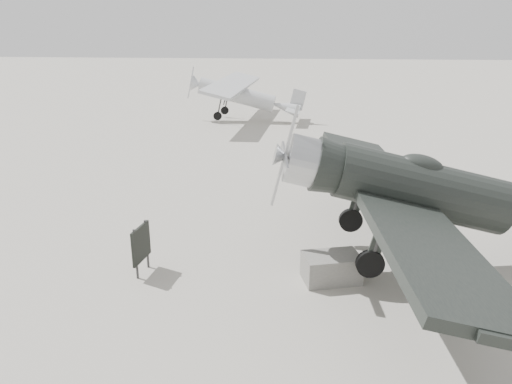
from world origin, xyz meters
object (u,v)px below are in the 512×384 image
Objects in this scene: highwing_monoplane at (242,92)px; equipment_block at (331,268)px; lowwing_monoplane at (436,193)px; sign_board at (141,244)px.

equipment_block is at bearing -73.06° from highwing_monoplane.
lowwing_monoplane is 1.16× the size of highwing_monoplane.
lowwing_monoplane is at bearing -65.48° from highwing_monoplane.
highwing_monoplane is (-7.82, 21.50, -0.24)m from lowwing_monoplane.
lowwing_monoplane is at bearing 19.92° from equipment_block.
highwing_monoplane reaches higher than sign_board.
sign_board reaches higher than equipment_block.
equipment_block is (4.95, -22.54, -1.65)m from highwing_monoplane.
lowwing_monoplane is 22.88m from highwing_monoplane.
lowwing_monoplane reaches higher than equipment_block.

